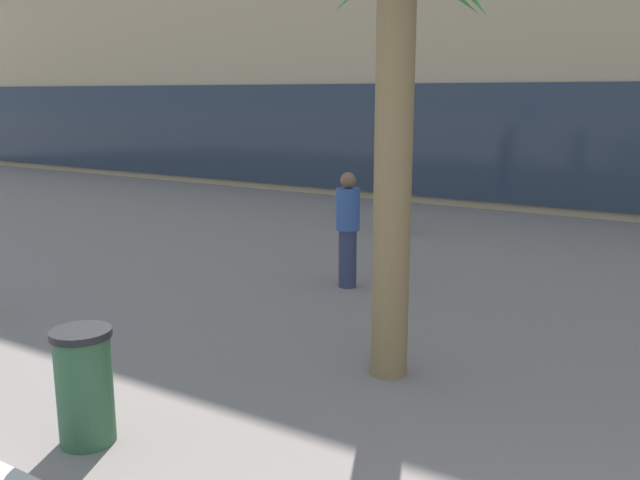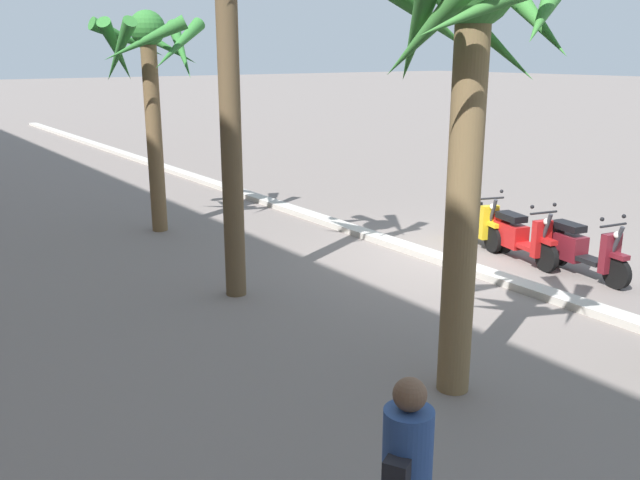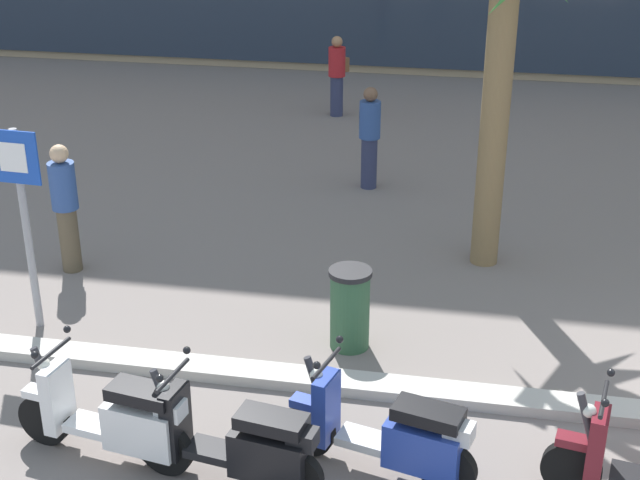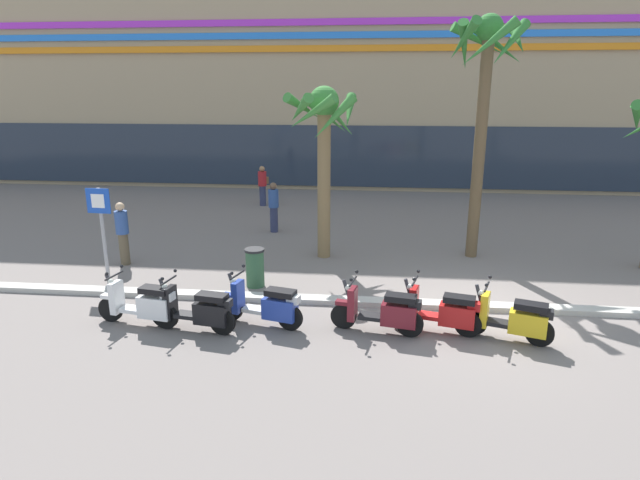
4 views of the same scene
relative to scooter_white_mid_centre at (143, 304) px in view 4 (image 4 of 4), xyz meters
The scene contains 16 objects.
ground_plane 6.97m from the scooter_white_mid_centre, ahead, with size 200.00×200.00×0.00m, color slate.
curb_strip 7.04m from the scooter_white_mid_centre, 12.95° to the left, with size 60.00×0.36×0.12m, color #BCB7AD.
mall_facade_backdrop 22.47m from the scooter_white_mid_centre, 74.01° to the left, with size 58.74×10.70×15.13m.
scooter_white_mid_centre is the anchor object (origin of this frame).
scooter_black_tail_end 1.21m from the scooter_white_mid_centre, ahead, with size 1.81×0.64×1.17m.
scooter_blue_lead_nearest 2.49m from the scooter_white_mid_centre, ahead, with size 1.83×0.75×1.17m.
scooter_maroon_gap_after_mid 4.84m from the scooter_white_mid_centre, ahead, with size 1.84×0.67×1.17m.
scooter_red_last_in_row 6.00m from the scooter_white_mid_centre, ahead, with size 1.74×0.72×1.17m.
scooter_yellow_mid_rear 7.29m from the scooter_white_mid_centre, ahead, with size 1.66×0.79×1.17m.
crossing_sign 3.10m from the scooter_white_mid_centre, 130.87° to the left, with size 0.60×0.13×2.40m.
palm_tree_near_sign 6.65m from the scooter_white_mid_centre, 57.58° to the left, with size 2.04×2.12×4.72m.
palm_tree_by_mall_entrance 10.23m from the scooter_white_mid_centre, 36.50° to the left, with size 2.07×2.11×6.50m.
pedestrian_strolling_near_curb 11.50m from the scooter_white_mid_centre, 89.87° to the left, with size 0.40×0.44×1.62m.
pedestrian_by_palm_tree 7.61m from the scooter_white_mid_centre, 80.57° to the left, with size 0.37×0.45×1.67m.
pedestrian_window_shopping 4.32m from the scooter_white_mid_centre, 120.40° to the left, with size 0.34×0.46×1.73m.
litter_bin 3.00m from the scooter_white_mid_centre, 54.34° to the left, with size 0.48×0.48×0.95m.
Camera 4 is at (-2.25, -10.71, 4.69)m, focal length 29.87 mm.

